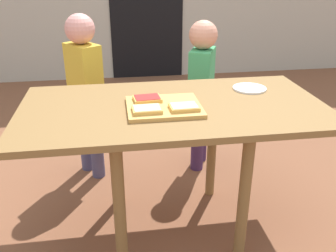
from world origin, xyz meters
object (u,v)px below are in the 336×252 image
pizza_slice_near_right (184,107)px  child_left (85,86)px  pizza_slice_near_left (147,109)px  child_right (201,85)px  cutting_board (164,107)px  plate_white_right (250,88)px  dining_table (173,121)px  pizza_slice_far_left (147,99)px

pizza_slice_near_right → child_left: bearing=122.4°
pizza_slice_near_left → child_right: child_right is taller
pizza_slice_near_right → cutting_board: bearing=142.6°
cutting_board → pizza_slice_near_right: 0.11m
pizza_slice_near_left → plate_white_right: bearing=25.7°
dining_table → child_left: size_ratio=1.35×
pizza_slice_far_left → dining_table: bearing=-11.8°
cutting_board → child_right: size_ratio=0.33×
dining_table → child_right: size_ratio=1.43×
cutting_board → pizza_slice_far_left: 0.10m
cutting_board → pizza_slice_far_left: pizza_slice_far_left is taller
pizza_slice_near_left → child_left: 0.87m
pizza_slice_near_right → child_left: 0.95m
pizza_slice_near_left → plate_white_right: size_ratio=0.74×
cutting_board → pizza_slice_near_right: pizza_slice_near_right is taller
pizza_slice_near_left → child_left: bearing=112.4°
child_right → cutting_board: bearing=-116.5°
pizza_slice_near_left → cutting_board: bearing=38.3°
pizza_slice_near_left → dining_table: bearing=38.8°
pizza_slice_far_left → child_left: bearing=117.7°
cutting_board → child_left: bearing=119.8°
pizza_slice_near_left → pizza_slice_near_right: size_ratio=0.99×
cutting_board → pizza_slice_far_left: bearing=135.4°
dining_table → pizza_slice_near_left: pizza_slice_near_left is taller
pizza_slice_far_left → pizza_slice_near_right: 0.21m
pizza_slice_far_left → pizza_slice_near_left: bearing=-96.3°
pizza_slice_far_left → child_left: 0.75m
pizza_slice_far_left → plate_white_right: pizza_slice_far_left is taller
cutting_board → pizza_slice_near_left: (-0.09, -0.07, 0.02)m
dining_table → child_left: 0.83m
dining_table → cutting_board: (-0.05, -0.05, 0.10)m
pizza_slice_near_left → child_left: size_ratio=0.12×
pizza_slice_far_left → child_left: size_ratio=0.13×
child_left → child_right: 0.78m
pizza_slice_near_right → plate_white_right: pizza_slice_near_right is taller
dining_table → plate_white_right: size_ratio=8.17×
cutting_board → child_left: 0.85m
pizza_slice_near_left → child_right: bearing=60.5°
dining_table → plate_white_right: plate_white_right is taller
dining_table → cutting_board: cutting_board is taller
plate_white_right → child_right: bearing=106.2°
dining_table → pizza_slice_near_right: 0.17m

